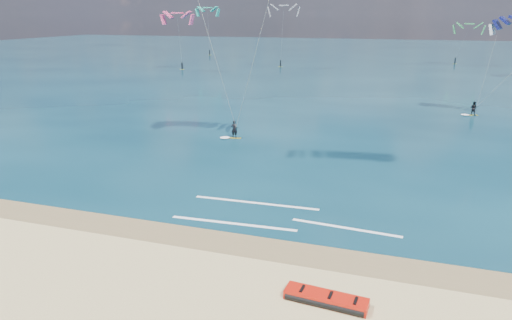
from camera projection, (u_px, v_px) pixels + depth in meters
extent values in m
plane|color=tan|center=(335.00, 107.00, 56.63)|extent=(320.00, 320.00, 0.00)
cube|color=brown|center=(231.00, 242.00, 23.02)|extent=(320.00, 2.40, 0.01)
cube|color=#0A2B3B|center=(371.00, 60.00, 114.77)|extent=(320.00, 200.00, 0.04)
cube|color=yellow|center=(234.00, 138.00, 42.15)|extent=(1.28, 0.57, 0.05)
imported|color=black|center=(234.00, 129.00, 41.90)|extent=(0.63, 0.44, 1.63)
cylinder|color=black|center=(236.00, 128.00, 41.50)|extent=(0.50, 0.11, 0.04)
cube|color=yellow|center=(472.00, 115.00, 51.71)|extent=(1.27, 0.79, 0.05)
imported|color=black|center=(473.00, 108.00, 51.47)|extent=(0.94, 0.87, 1.54)
cylinder|color=black|center=(477.00, 106.00, 51.07)|extent=(0.47, 0.21, 0.04)
cube|color=white|center=(346.00, 228.00, 24.48)|extent=(5.91, 0.66, 0.01)
cube|color=white|center=(233.00, 223.00, 25.00)|extent=(7.12, 0.62, 0.01)
cube|color=white|center=(256.00, 203.00, 27.72)|extent=(7.74, 0.52, 0.01)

